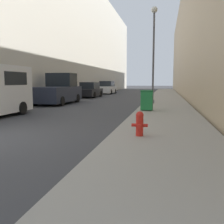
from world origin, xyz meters
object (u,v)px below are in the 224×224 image
at_px(parked_sedan_near, 90,90).
at_px(parked_sedan_far, 107,88).
at_px(trash_bin, 147,100).
at_px(pickup_truck, 58,91).
at_px(lamppost, 154,43).
at_px(fire_hydrant, 140,123).

bearing_deg(parked_sedan_near, parked_sedan_far, 89.89).
bearing_deg(trash_bin, pickup_truck, 147.96).
distance_m(trash_bin, pickup_truck, 8.09).
distance_m(trash_bin, lamppost, 5.65).
xyz_separation_m(lamppost, parked_sedan_far, (-6.88, 15.56, -3.43)).
bearing_deg(parked_sedan_near, pickup_truck, -90.25).
bearing_deg(parked_sedan_far, parked_sedan_near, -90.11).
bearing_deg(fire_hydrant, lamppost, 91.01).
distance_m(fire_hydrant, lamppost, 11.30).
height_order(fire_hydrant, lamppost, lamppost).
bearing_deg(parked_sedan_near, lamppost, -48.27).
xyz_separation_m(parked_sedan_near, parked_sedan_far, (0.01, 7.83, 0.06)).
distance_m(pickup_truck, parked_sedan_near, 7.85).
distance_m(lamppost, parked_sedan_near, 10.94).
xyz_separation_m(trash_bin, pickup_truck, (-6.86, 4.29, 0.25)).
distance_m(fire_hydrant, parked_sedan_far, 27.17).
relative_size(trash_bin, parked_sedan_near, 0.24).
distance_m(trash_bin, parked_sedan_near, 13.92).
bearing_deg(parked_sedan_far, pickup_truck, -90.18).
relative_size(lamppost, parked_sedan_far, 1.41).
relative_size(fire_hydrant, parked_sedan_far, 0.15).
bearing_deg(lamppost, parked_sedan_far, 113.86).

